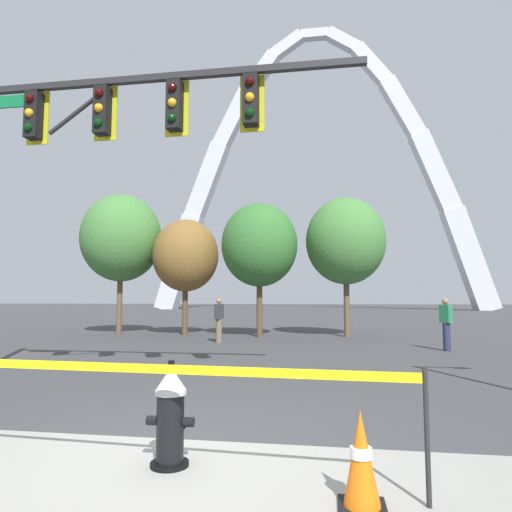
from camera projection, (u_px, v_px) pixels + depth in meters
The scene contains 12 objects.
ground_plane at pixel (177, 452), 4.70m from camera, with size 240.00×240.00×0.00m, color #3D3D3F.
fire_hydrant at pixel (171, 416), 4.32m from camera, with size 0.46×0.48×0.99m.
caution_tape_barrier at pixel (168, 402), 3.93m from camera, with size 4.28×0.26×1.05m.
traffic_cone_by_hydrant at pixel (361, 460), 3.45m from camera, with size 0.36×0.36×0.73m.
traffic_signal_gantry at pixel (80, 146), 8.41m from camera, with size 7.82×0.44×6.00m.
monument_arch at pixel (316, 182), 64.88m from camera, with size 47.10×2.77×41.51m.
tree_far_left at pixel (121, 238), 20.61m from camera, with size 3.60×3.60×6.30m.
tree_left_mid at pixel (186, 256), 19.99m from camera, with size 2.89×2.89×5.06m.
tree_center_left at pixel (259, 245), 18.97m from camera, with size 3.18×3.18×5.57m.
tree_center_right at pixel (346, 241), 19.09m from camera, with size 3.33×3.33×5.82m.
pedestrian_walking_left at pixel (446, 324), 13.78m from camera, with size 0.37×0.39×1.59m.
pedestrian_standing_center at pixel (219, 320), 16.32m from camera, with size 0.30×0.39×1.59m.
Camera 1 is at (1.58, -4.67, 1.59)m, focal length 31.85 mm.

